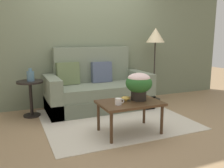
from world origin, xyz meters
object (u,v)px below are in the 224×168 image
coffee_mug (119,102)px  table_vase (31,76)px  potted_plant (139,83)px  snack_bowl (126,98)px  couch (97,91)px  coffee_table (130,105)px  floor_lamp (155,40)px  side_table (31,92)px

coffee_mug → table_vase: size_ratio=0.61×
potted_plant → coffee_mug: potted_plant is taller
potted_plant → snack_bowl: 0.28m
couch → coffee_table: couch is taller
floor_lamp → coffee_mug: floor_lamp is taller
side_table → table_vase: size_ratio=2.85×
snack_bowl → coffee_table: bearing=-66.3°
floor_lamp → potted_plant: (-1.15, -1.37, -0.59)m
side_table → table_vase: table_vase is taller
potted_plant → table_vase: (-1.34, 1.27, 0.01)m
side_table → snack_bowl: (1.17, -1.24, 0.07)m
coffee_table → snack_bowl: snack_bowl is taller
couch → snack_bowl: 1.26m
floor_lamp → coffee_mug: size_ratio=11.62×
coffee_table → potted_plant: bearing=13.1°
couch → coffee_mug: bearing=-98.3°
floor_lamp → couch: bearing=-176.3°
side_table → snack_bowl: size_ratio=4.84×
side_table → table_vase: bearing=0.9°
potted_plant → snack_bowl: size_ratio=3.06×
floor_lamp → potted_plant: 1.88m
coffee_table → coffee_mug: size_ratio=6.56×
snack_bowl → table_vase: bearing=132.8°
coffee_table → coffee_mug: 0.24m
coffee_table → floor_lamp: floor_lamp is taller
potted_plant → couch: bearing=97.1°
potted_plant → table_vase: 1.85m
couch → snack_bowl: bearing=-91.3°
couch → floor_lamp: floor_lamp is taller
coffee_table → side_table: size_ratio=1.40×
floor_lamp → table_vase: 2.55m
floor_lamp → potted_plant: bearing=-129.9°
floor_lamp → coffee_mug: bearing=-135.5°
couch → table_vase: bearing=-179.4°
coffee_table → side_table: 1.78m
potted_plant → floor_lamp: bearing=50.1°
couch → floor_lamp: 1.61m
coffee_table → snack_bowl: (-0.03, 0.07, 0.09)m
potted_plant → snack_bowl: potted_plant is taller
floor_lamp → table_vase: bearing=-177.8°
coffee_mug → table_vase: (-0.98, 1.38, 0.20)m
snack_bowl → coffee_mug: bearing=-140.8°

